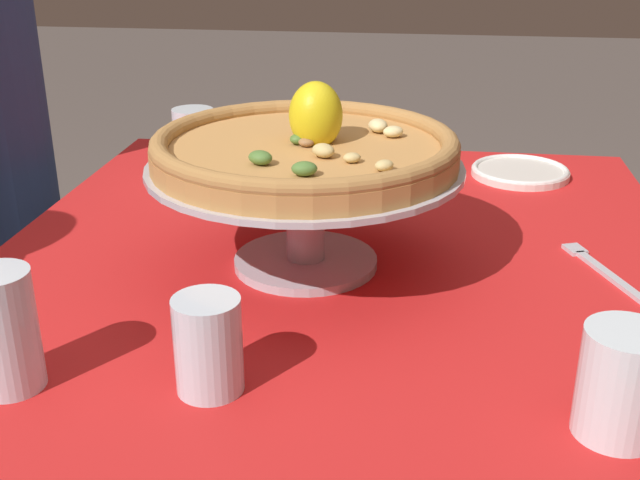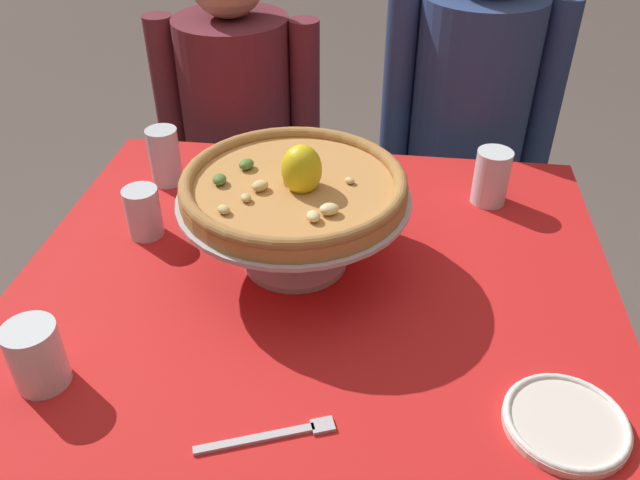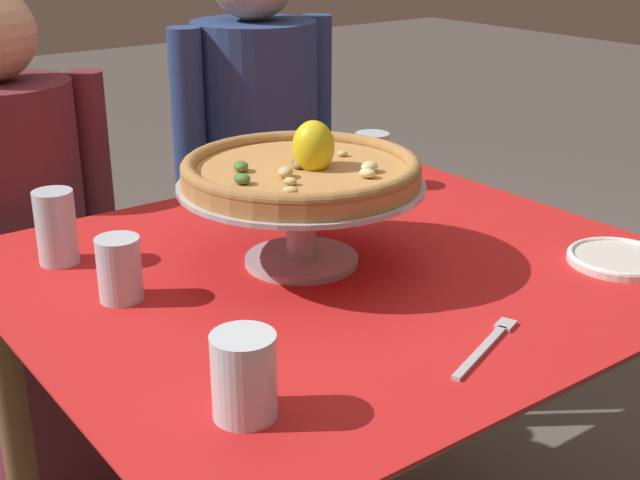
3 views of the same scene
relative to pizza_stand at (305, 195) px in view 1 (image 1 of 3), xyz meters
The scene contains 9 objects.
dining_table 0.22m from the pizza_stand, 45.47° to the right, with size 1.07×0.97×0.72m.
pizza_stand is the anchor object (origin of this frame).
pizza 0.07m from the pizza_stand, 59.76° to the right, with size 0.39×0.39×0.10m.
water_glass_front_left 0.47m from the pizza_stand, 133.88° to the right, with size 0.08×0.08×0.11m.
water_glass_side_left 0.32m from the pizza_stand, behind, with size 0.07×0.07×0.10m.
water_glass_back_right 0.46m from the pizza_stand, 34.89° to the left, with size 0.07×0.07×0.12m.
water_glass_back_left 0.42m from the pizza_stand, 142.65° to the left, with size 0.07×0.07×0.13m.
side_plate 0.55m from the pizza_stand, 36.89° to the right, with size 0.17×0.17×0.02m.
dinner_fork 0.41m from the pizza_stand, 85.21° to the right, with size 0.19×0.09×0.01m.
Camera 1 is at (-1.01, -0.11, 1.17)m, focal length 44.47 mm.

